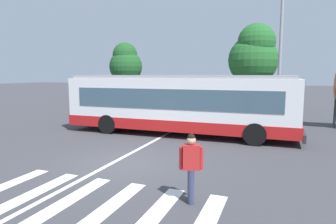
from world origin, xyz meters
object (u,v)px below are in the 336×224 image
at_px(background_tree_right, 254,55).
at_px(parked_car_white, 249,107).
at_px(parked_car_champagne, 145,103).
at_px(parked_car_red, 210,106).
at_px(city_transit_bus, 178,104).
at_px(background_tree_left, 126,63).
at_px(parked_car_silver, 178,104).
at_px(pedestrian_crossing_street, 191,164).
at_px(twin_arm_street_lamp, 281,38).

bearing_deg(background_tree_right, parked_car_white, -87.79).
height_order(parked_car_champagne, parked_car_red, same).
bearing_deg(city_transit_bus, background_tree_left, 127.58).
xyz_separation_m(city_transit_bus, background_tree_right, (2.64, 12.98, 3.19)).
distance_m(parked_car_silver, parked_car_red, 2.77).
bearing_deg(pedestrian_crossing_street, parked_car_white, 90.38).
relative_size(parked_car_red, background_tree_left, 0.72).
relative_size(pedestrian_crossing_street, parked_car_red, 0.38).
relative_size(parked_car_champagne, parked_car_silver, 1.02).
xyz_separation_m(parked_car_silver, background_tree_left, (-7.73, 5.61, 3.48)).
distance_m(parked_car_silver, background_tree_left, 10.16).
xyz_separation_m(twin_arm_street_lamp, background_tree_right, (-2.17, 6.80, -0.65)).
bearing_deg(background_tree_right, pedestrian_crossing_street, -89.15).
distance_m(parked_car_white, background_tree_left, 14.89).
relative_size(parked_car_champagne, background_tree_left, 0.73).
height_order(city_transit_bus, pedestrian_crossing_street, city_transit_bus).
height_order(city_transit_bus, parked_car_red, city_transit_bus).
bearing_deg(parked_car_champagne, parked_car_red, -0.73).
bearing_deg(parked_car_silver, parked_car_white, -2.84).
relative_size(background_tree_left, background_tree_right, 0.85).
xyz_separation_m(parked_car_red, parked_car_white, (2.78, 0.27, 0.00)).
distance_m(pedestrian_crossing_street, parked_car_champagne, 17.35).
height_order(parked_car_champagne, background_tree_right, background_tree_right).
distance_m(city_transit_bus, parked_car_silver, 8.36).
distance_m(parked_car_champagne, background_tree_left, 8.61).
bearing_deg(twin_arm_street_lamp, background_tree_left, 154.29).
relative_size(parked_car_red, parked_car_white, 1.01).
bearing_deg(parked_car_silver, city_transit_bus, -71.44).
bearing_deg(background_tree_right, parked_car_champagne, -145.20).
height_order(background_tree_left, background_tree_right, background_tree_right).
bearing_deg(parked_car_silver, parked_car_champagne, -170.16).
relative_size(twin_arm_street_lamp, background_tree_left, 1.37).
distance_m(parked_car_red, twin_arm_street_lamp, 6.75).
height_order(pedestrian_crossing_street, parked_car_red, pedestrian_crossing_street).
bearing_deg(parked_car_silver, background_tree_left, 144.06).
bearing_deg(parked_car_silver, twin_arm_street_lamp, -12.91).
xyz_separation_m(pedestrian_crossing_street, parked_car_silver, (-5.60, 15.69, -0.20)).
distance_m(parked_car_red, parked_car_white, 2.79).
relative_size(city_transit_bus, background_tree_right, 1.59).
relative_size(parked_car_silver, background_tree_right, 0.61).
height_order(city_transit_bus, parked_car_white, city_transit_bus).
distance_m(pedestrian_crossing_street, parked_car_red, 15.43).
bearing_deg(twin_arm_street_lamp, parked_car_champagne, 173.06).
relative_size(parked_car_red, background_tree_right, 0.61).
bearing_deg(parked_car_champagne, city_transit_bus, -54.13).
distance_m(parked_car_champagne, parked_car_white, 8.21).
height_order(city_transit_bus, background_tree_left, background_tree_left).
distance_m(pedestrian_crossing_street, parked_car_silver, 16.66).
bearing_deg(pedestrian_crossing_street, background_tree_left, 122.04).
relative_size(parked_car_champagne, background_tree_right, 0.62).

